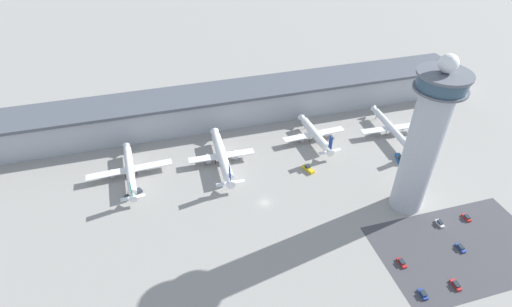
% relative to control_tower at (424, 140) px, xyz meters
% --- Properties ---
extents(ground_plane, '(1000.00, 1000.00, 0.00)m').
position_rel_control_tower_xyz_m(ground_plane, '(-57.33, 17.03, -33.81)').
color(ground_plane, gray).
extents(terminal_building, '(275.35, 25.00, 18.14)m').
position_rel_control_tower_xyz_m(terminal_building, '(-57.33, 87.03, -24.64)').
color(terminal_building, '#A3A8B2').
rests_on(terminal_building, ground).
extents(control_tower, '(18.77, 18.77, 68.08)m').
position_rel_control_tower_xyz_m(control_tower, '(0.00, 0.00, 0.00)').
color(control_tower, '#ADB2BC').
rests_on(control_tower, ground).
extents(parking_lot_surface, '(64.00, 40.00, 0.01)m').
position_rel_control_tower_xyz_m(parking_lot_surface, '(7.38, -27.05, -33.81)').
color(parking_lot_surface, '#424247').
rests_on(parking_lot_surface, ground).
extents(airplane_gate_alpha, '(38.88, 41.14, 11.63)m').
position_rel_control_tower_xyz_m(airplane_gate_alpha, '(-112.16, 50.59, -29.98)').
color(airplane_gate_alpha, white).
rests_on(airplane_gate_alpha, ground).
extents(airplane_gate_bravo, '(31.91, 43.31, 14.02)m').
position_rel_control_tower_xyz_m(airplane_gate_bravo, '(-69.31, 48.91, -29.54)').
color(airplane_gate_bravo, white).
rests_on(airplane_gate_bravo, ground).
extents(airplane_gate_charlie, '(33.78, 35.01, 13.13)m').
position_rel_control_tower_xyz_m(airplane_gate_charlie, '(-19.32, 54.13, -29.65)').
color(airplane_gate_charlie, white).
rests_on(airplane_gate_charlie, ground).
extents(airplane_gate_delta, '(32.98, 42.78, 11.74)m').
position_rel_control_tower_xyz_m(airplane_gate_delta, '(21.43, 47.84, -29.46)').
color(airplane_gate_delta, silver).
rests_on(airplane_gate_delta, ground).
extents(service_truck_catering, '(4.38, 8.00, 2.94)m').
position_rel_control_tower_xyz_m(service_truck_catering, '(14.36, 27.40, -32.79)').
color(service_truck_catering, black).
rests_on(service_truck_catering, ground).
extents(service_truck_fuel, '(7.97, 6.21, 2.52)m').
position_rel_control_tower_xyz_m(service_truck_fuel, '(-111.66, 37.13, -32.94)').
color(service_truck_fuel, black).
rests_on(service_truck_fuel, ground).
extents(service_truck_baggage, '(4.23, 7.00, 2.64)m').
position_rel_control_tower_xyz_m(service_truck_baggage, '(-31.33, 32.33, -32.90)').
color(service_truck_baggage, black).
rests_on(service_truck_baggage, ground).
extents(car_silver_sedan, '(2.06, 4.28, 1.46)m').
position_rel_control_tower_xyz_m(car_silver_sedan, '(-18.34, -40.39, -33.25)').
color(car_silver_sedan, black).
rests_on(car_silver_sedan, ground).
extents(car_red_hatchback, '(1.92, 4.27, 1.50)m').
position_rel_control_tower_xyz_m(car_red_hatchback, '(19.89, -14.27, -33.23)').
color(car_red_hatchback, black).
rests_on(car_red_hatchback, ground).
extents(car_grey_coupe, '(1.81, 4.34, 1.58)m').
position_rel_control_tower_xyz_m(car_grey_coupe, '(7.31, -14.08, -33.20)').
color(car_grey_coupe, black).
rests_on(car_grey_coupe, ground).
extents(car_green_van, '(1.96, 4.60, 1.45)m').
position_rel_control_tower_xyz_m(car_green_van, '(-18.17, -26.96, -33.25)').
color(car_green_van, black).
rests_on(car_green_van, ground).
extents(car_navy_sedan, '(1.83, 4.55, 1.44)m').
position_rel_control_tower_xyz_m(car_navy_sedan, '(7.18, -26.92, -33.26)').
color(car_navy_sedan, black).
rests_on(car_navy_sedan, ground).
extents(car_white_wagon, '(1.92, 4.64, 1.48)m').
position_rel_control_tower_xyz_m(car_white_wagon, '(-5.17, -40.33, -33.24)').
color(car_white_wagon, black).
rests_on(car_white_wagon, ground).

